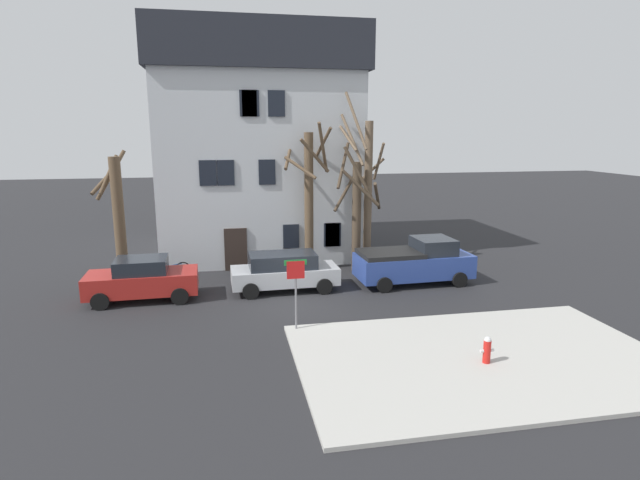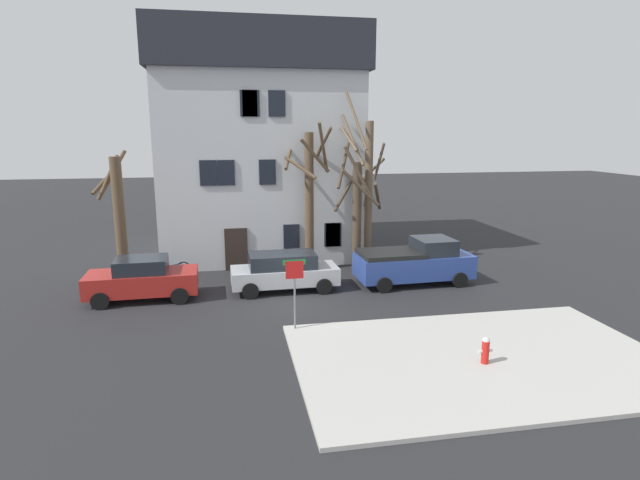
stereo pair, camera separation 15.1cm
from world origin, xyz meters
name	(u,v)px [view 2 (the right image)]	position (x,y,z in m)	size (l,w,h in m)	color
ground_plane	(291,305)	(0.00, 0.00, 0.00)	(120.00, 120.00, 0.00)	#262628
sidewalk_slab	(480,359)	(4.94, -5.92, 0.06)	(11.07, 7.09, 0.12)	#B7B5AD
building_main	(258,144)	(-0.53, 10.05, 6.04)	(10.75, 9.12, 11.89)	silver
tree_bare_near	(118,211)	(-7.41, 6.07, 3.03)	(1.58, 1.42, 5.87)	brown
tree_bare_mid	(309,195)	(1.55, 5.02, 3.74)	(2.34, 2.46, 7.15)	brown
tree_bare_far	(357,210)	(3.78, 4.53, 3.02)	(2.51, 2.50, 6.20)	#4C3D2D
tree_bare_end	(367,187)	(4.37, 4.94, 4.05)	(2.27, 2.26, 8.56)	brown
car_red_sedan	(142,279)	(-5.84, 1.83, 0.87)	(4.40, 2.14, 1.74)	#AD231E
car_silver_wagon	(284,271)	(-0.06, 2.00, 0.86)	(4.58, 2.04, 1.65)	#B7BABF
pickup_truck_blue	(415,262)	(5.84, 2.01, 0.98)	(5.21, 2.45, 2.03)	#2D4799
fire_hydrant	(485,350)	(4.86, -6.32, 0.54)	(0.42, 0.22, 0.81)	red
street_sign_pole	(295,282)	(-0.21, -2.68, 1.79)	(0.76, 0.07, 2.54)	slate
bicycle_leaning	(172,270)	(-5.02, 4.97, 0.37)	(1.75, 0.24, 1.03)	black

